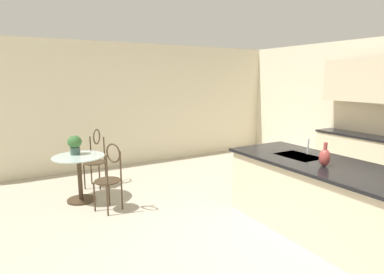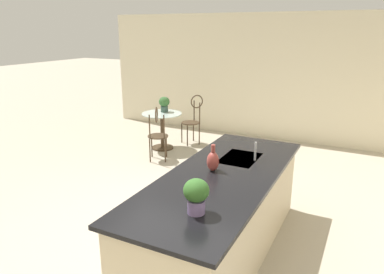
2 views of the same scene
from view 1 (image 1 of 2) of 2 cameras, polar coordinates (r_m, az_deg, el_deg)
ground_plane at (r=4.10m, az=12.17°, el=-18.13°), size 40.00×40.00×0.00m
wall_left_window at (r=7.34m, az=-10.34°, el=5.71°), size 0.12×7.80×2.70m
kitchen_island at (r=4.32m, az=23.69°, el=-10.53°), size 2.80×1.06×0.92m
back_counter_run at (r=6.60m, az=31.06°, el=-3.75°), size 2.44×0.64×1.52m
bistro_table at (r=5.39m, az=-19.49°, el=-6.27°), size 0.80×0.80×0.74m
chair_near_window at (r=6.00m, az=-16.90°, el=-3.18°), size 0.53×0.53×1.04m
chair_by_island at (r=4.81m, az=-14.51°, el=-6.47°), size 0.52×0.51×1.04m
sink_faucet at (r=4.63m, az=20.09°, el=-1.60°), size 0.02×0.02×0.22m
potted_plant_on_table at (r=5.41m, az=-20.28°, el=-1.14°), size 0.22×0.22×0.31m
vase_on_counter at (r=4.09m, az=22.67°, el=-3.33°), size 0.13×0.13×0.29m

